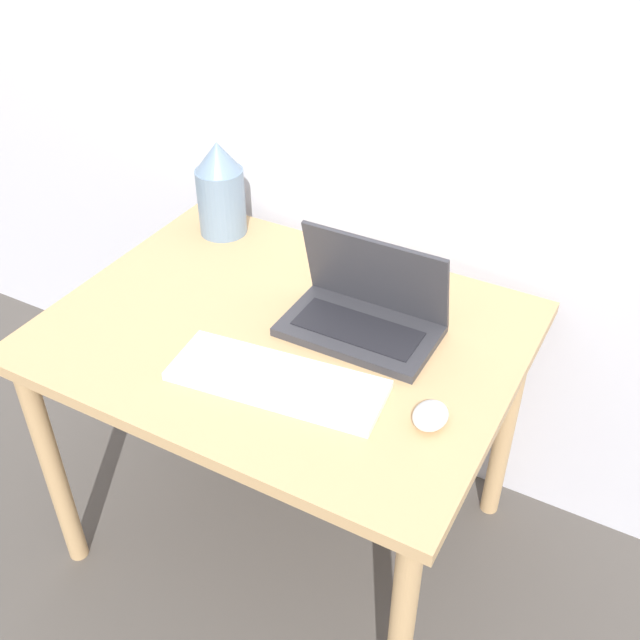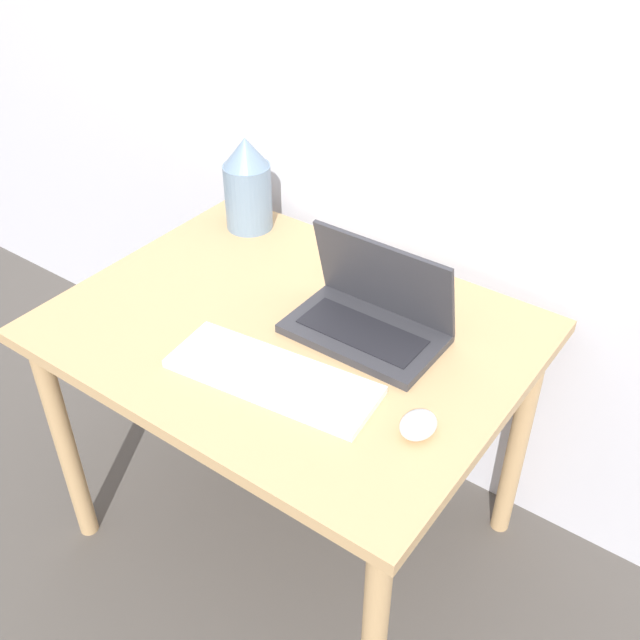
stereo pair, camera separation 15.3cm
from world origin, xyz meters
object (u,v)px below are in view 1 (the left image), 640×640
object	(u,v)px
laptop	(365,310)
vase	(220,189)
mouse	(431,416)
keyboard	(277,380)

from	to	relation	value
laptop	vase	bearing A→B (deg)	158.64
mouse	vase	size ratio (longest dim) A/B	0.33
keyboard	mouse	world-z (taller)	mouse
keyboard	vase	xyz separation A→B (m)	(-0.45, 0.46, 0.11)
mouse	vase	bearing A→B (deg)	151.54
keyboard	mouse	xyz separation A→B (m)	(0.31, 0.05, 0.01)
keyboard	vase	distance (m)	0.65
vase	laptop	bearing A→B (deg)	-21.36
keyboard	mouse	bearing A→B (deg)	8.19
keyboard	vase	size ratio (longest dim) A/B	1.80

